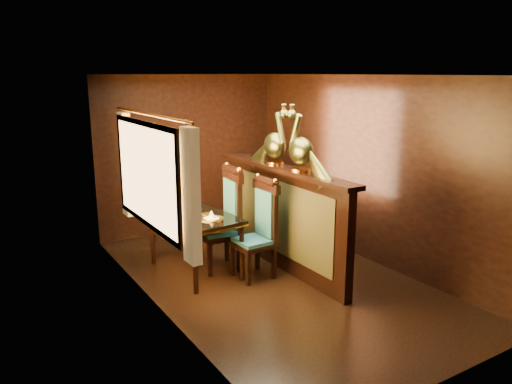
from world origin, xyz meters
The scene contains 8 objects.
ground centered at (0.00, 0.00, 0.00)m, with size 5.00×5.00×0.00m, color black.
room_shell centered at (-0.09, 0.02, 1.58)m, with size 3.04×5.04×2.52m.
partition centered at (0.32, 0.30, 0.71)m, with size 0.26×2.70×1.36m.
dining_table centered at (-0.72, 0.77, 0.70)m, with size 0.89×1.36×0.97m.
chair_left centered at (-0.06, 0.22, 0.67)m, with size 0.47×0.52×1.29m.
chair_right centered at (-0.28, 0.69, 0.72)m, with size 0.54×0.56×1.38m.
peacock_left centered at (0.33, -0.06, 1.76)m, with size 0.25×0.67×0.80m, color #1A4E31, non-canonical shape.
peacock_right centered at (0.33, 0.50, 1.76)m, with size 0.25×0.67×0.79m, color #1A4E31, non-canonical shape.
Camera 1 is at (-3.26, -4.82, 2.53)m, focal length 35.00 mm.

